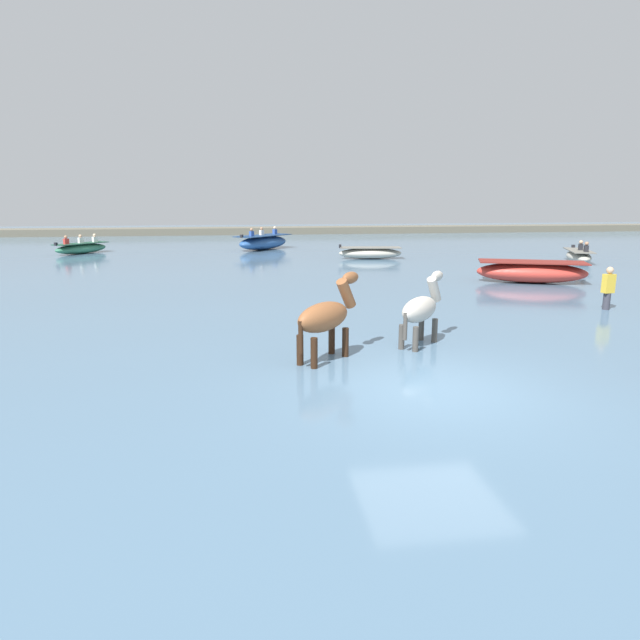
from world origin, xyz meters
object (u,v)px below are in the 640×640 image
(horse_lead_chestnut, at_px, (326,319))
(boat_distant_east, at_px, (579,256))
(boat_far_offshore, at_px, (81,248))
(person_wading_close, at_px, (607,293))
(boat_mid_channel, at_px, (531,272))
(boat_mid_outer, at_px, (370,253))
(horse_trailing_pinto, at_px, (421,311))
(boat_near_port, at_px, (263,242))

(horse_lead_chestnut, height_order, boat_distant_east, horse_lead_chestnut)
(boat_far_offshore, height_order, person_wading_close, person_wading_close)
(boat_mid_channel, distance_m, person_wading_close, 5.12)
(boat_mid_outer, bearing_deg, boat_mid_channel, -64.40)
(horse_lead_chestnut, distance_m, boat_far_offshore, 24.96)
(horse_trailing_pinto, height_order, boat_near_port, horse_trailing_pinto)
(horse_lead_chestnut, bearing_deg, boat_mid_outer, 74.24)
(person_wading_close, bearing_deg, boat_far_offshore, 135.91)
(horse_trailing_pinto, xyz_separation_m, boat_mid_channel, (6.98, 8.13, -0.36))
(boat_distant_east, relative_size, boat_near_port, 0.81)
(boat_distant_east, bearing_deg, boat_mid_outer, 163.21)
(boat_mid_outer, xyz_separation_m, person_wading_close, (3.77, -13.86, 0.18))
(boat_distant_east, bearing_deg, horse_lead_chestnut, -135.05)
(horse_lead_chestnut, xyz_separation_m, boat_near_port, (-0.27, 23.63, -0.40))
(boat_far_offshore, relative_size, boat_near_port, 0.78)
(boat_far_offshore, height_order, boat_mid_outer, boat_far_offshore)
(boat_distant_east, relative_size, person_wading_close, 1.96)
(boat_near_port, relative_size, boat_mid_channel, 0.93)
(horse_lead_chestnut, bearing_deg, horse_trailing_pinto, 20.68)
(horse_trailing_pinto, xyz_separation_m, boat_distant_east, (12.58, 13.94, -0.45))
(boat_distant_east, bearing_deg, boat_near_port, 149.56)
(horse_trailing_pinto, bearing_deg, person_wading_close, 24.80)
(boat_distant_east, bearing_deg, boat_mid_channel, -133.97)
(person_wading_close, bearing_deg, horse_trailing_pinto, -155.20)
(boat_far_offshore, relative_size, boat_mid_channel, 0.73)
(boat_far_offshore, bearing_deg, boat_near_port, 5.67)
(horse_trailing_pinto, bearing_deg, boat_mid_channel, 49.36)
(boat_mid_channel, bearing_deg, boat_near_port, 122.86)
(boat_mid_outer, distance_m, person_wading_close, 14.37)
(boat_distant_east, height_order, person_wading_close, person_wading_close)
(horse_lead_chestnut, relative_size, boat_near_port, 0.53)
(horse_trailing_pinto, bearing_deg, boat_near_port, 96.24)
(boat_far_offshore, xyz_separation_m, boat_mid_channel, (19.77, -13.64, 0.09))
(boat_distant_east, relative_size, boat_mid_outer, 0.95)
(boat_mid_outer, bearing_deg, boat_far_offshore, 162.61)
(horse_lead_chestnut, xyz_separation_m, person_wading_close, (8.78, 3.87, -0.36))
(horse_lead_chestnut, bearing_deg, boat_far_offshore, 115.05)
(boat_near_port, bearing_deg, boat_mid_channel, -57.14)
(boat_near_port, xyz_separation_m, boat_mid_channel, (9.47, -14.66, -0.04))
(horse_trailing_pinto, relative_size, boat_mid_outer, 0.58)
(boat_mid_outer, bearing_deg, person_wading_close, -74.77)
(horse_lead_chestnut, relative_size, boat_mid_outer, 0.62)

